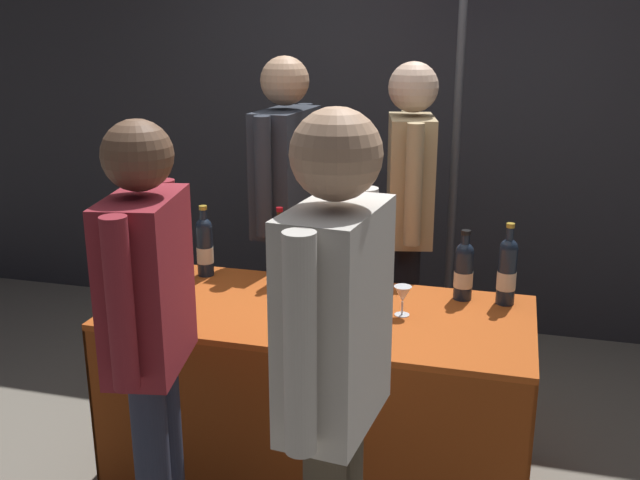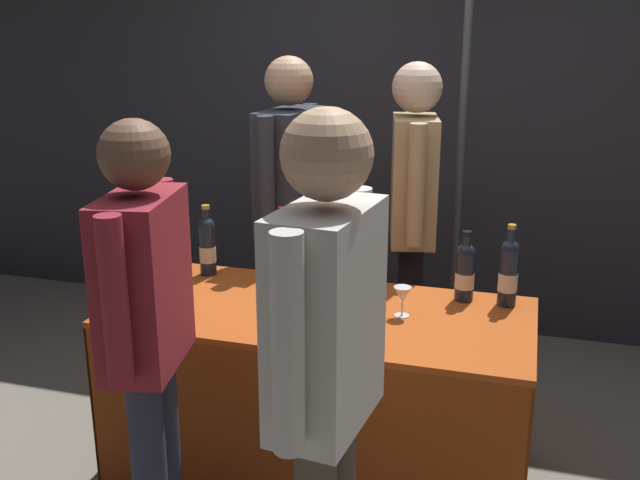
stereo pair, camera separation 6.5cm
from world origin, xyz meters
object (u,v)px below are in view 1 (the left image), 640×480
(tasting_table, at_px, (320,362))
(booth_signpost, at_px, (457,127))
(featured_wine_bottle, at_px, (280,250))
(vendor_presenter, at_px, (286,194))
(wine_glass_mid, at_px, (403,295))
(flower_vase, at_px, (176,262))
(taster_foreground_right, at_px, (335,362))
(wine_glass_near_vendor, at_px, (178,275))
(display_bottle_0, at_px, (507,270))

(tasting_table, xyz_separation_m, booth_signpost, (0.42, 1.24, 0.84))
(tasting_table, height_order, featured_wine_bottle, featured_wine_bottle)
(tasting_table, bearing_deg, booth_signpost, 71.38)
(tasting_table, xyz_separation_m, vendor_presenter, (-0.39, 0.77, 0.53))
(featured_wine_bottle, relative_size, wine_glass_mid, 2.84)
(vendor_presenter, xyz_separation_m, booth_signpost, (0.81, 0.47, 0.31))
(flower_vase, bearing_deg, wine_glass_mid, -3.30)
(flower_vase, bearing_deg, featured_wine_bottle, 23.28)
(taster_foreground_right, height_order, booth_signpost, booth_signpost)
(tasting_table, relative_size, featured_wine_bottle, 4.93)
(wine_glass_near_vendor, distance_m, booth_signpost, 1.71)
(featured_wine_bottle, bearing_deg, taster_foreground_right, -65.42)
(featured_wine_bottle, relative_size, booth_signpost, 0.15)
(wine_glass_near_vendor, relative_size, vendor_presenter, 0.08)
(tasting_table, height_order, vendor_presenter, vendor_presenter)
(featured_wine_bottle, bearing_deg, flower_vase, -156.72)
(tasting_table, height_order, wine_glass_near_vendor, wine_glass_near_vendor)
(flower_vase, height_order, booth_signpost, booth_signpost)
(featured_wine_bottle, height_order, taster_foreground_right, taster_foreground_right)
(display_bottle_0, height_order, booth_signpost, booth_signpost)
(display_bottle_0, relative_size, booth_signpost, 0.15)
(featured_wine_bottle, relative_size, flower_vase, 0.95)
(flower_vase, bearing_deg, wine_glass_near_vendor, -59.63)
(tasting_table, distance_m, display_bottle_0, 0.87)
(wine_glass_near_vendor, bearing_deg, taster_foreground_right, -44.98)
(featured_wine_bottle, xyz_separation_m, wine_glass_mid, (0.60, -0.24, -0.06))
(featured_wine_bottle, xyz_separation_m, taster_foreground_right, (0.56, -1.22, 0.10))
(taster_foreground_right, relative_size, booth_signpost, 0.75)
(display_bottle_0, relative_size, taster_foreground_right, 0.20)
(tasting_table, height_order, wine_glass_mid, wine_glass_mid)
(taster_foreground_right, bearing_deg, featured_wine_bottle, 30.58)
(tasting_table, distance_m, wine_glass_near_vendor, 0.71)
(display_bottle_0, height_order, taster_foreground_right, taster_foreground_right)
(vendor_presenter, bearing_deg, booth_signpost, 125.02)
(tasting_table, bearing_deg, display_bottle_0, 20.29)
(featured_wine_bottle, xyz_separation_m, wine_glass_near_vendor, (-0.35, -0.31, -0.05))
(vendor_presenter, xyz_separation_m, taster_foreground_right, (0.69, -1.72, -0.04))
(vendor_presenter, bearing_deg, wine_glass_mid, 49.25)
(featured_wine_bottle, bearing_deg, vendor_presenter, 104.43)
(tasting_table, distance_m, wine_glass_mid, 0.47)
(featured_wine_bottle, distance_m, wine_glass_near_vendor, 0.47)
(flower_vase, bearing_deg, taster_foreground_right, -46.44)
(taster_foreground_right, bearing_deg, display_bottle_0, -13.67)
(tasting_table, bearing_deg, vendor_presenter, 116.68)
(flower_vase, relative_size, booth_signpost, 0.16)
(display_bottle_0, xyz_separation_m, taster_foreground_right, (-0.44, -1.22, 0.11))
(flower_vase, height_order, taster_foreground_right, taster_foreground_right)
(vendor_presenter, bearing_deg, flower_vase, -18.63)
(display_bottle_0, height_order, vendor_presenter, vendor_presenter)
(wine_glass_mid, xyz_separation_m, taster_foreground_right, (-0.04, -0.98, 0.17))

